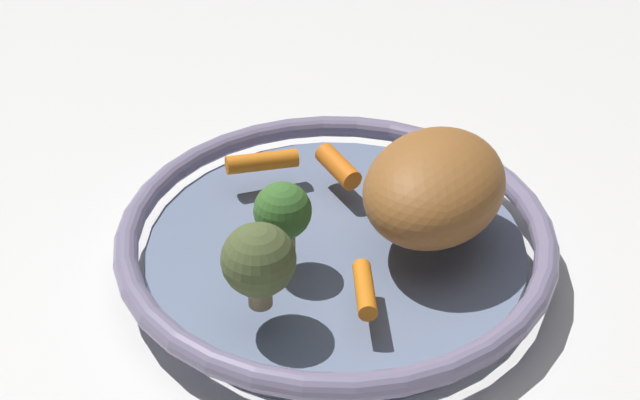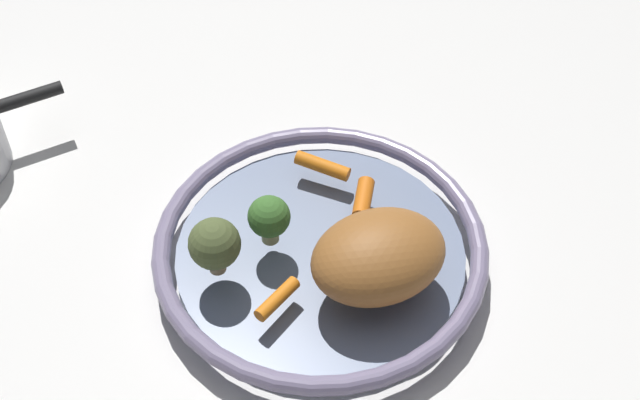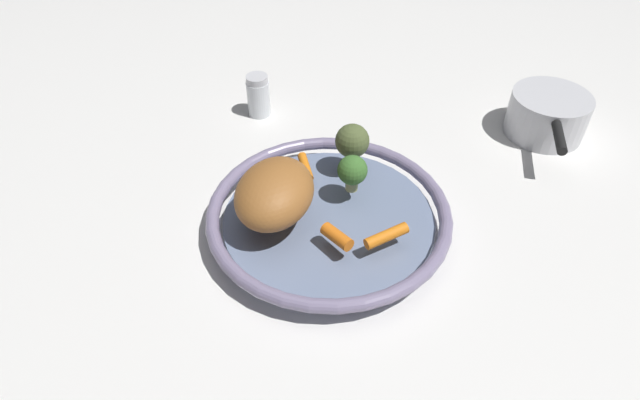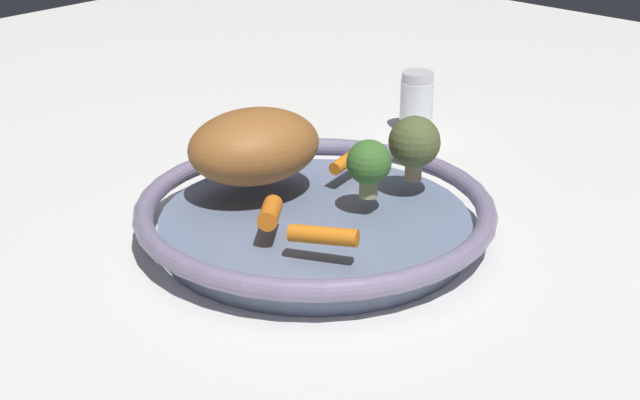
# 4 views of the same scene
# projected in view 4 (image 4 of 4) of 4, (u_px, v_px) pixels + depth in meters

# --- Properties ---
(ground_plane) EXTENTS (2.18, 2.18, 0.00)m
(ground_plane) POSITION_uv_depth(u_px,v_px,m) (315.00, 237.00, 0.95)
(ground_plane) COLOR silver
(serving_bowl) EXTENTS (0.36, 0.36, 0.04)m
(serving_bowl) POSITION_uv_depth(u_px,v_px,m) (315.00, 216.00, 0.95)
(serving_bowl) COLOR slate
(serving_bowl) RESTS_ON ground_plane
(roast_chicken_piece) EXTENTS (0.17, 0.15, 0.07)m
(roast_chicken_piece) POSITION_uv_depth(u_px,v_px,m) (254.00, 146.00, 0.96)
(roast_chicken_piece) COLOR #9C5F2C
(roast_chicken_piece) RESTS_ON serving_bowl
(baby_carrot_left) EXTENTS (0.06, 0.02, 0.02)m
(baby_carrot_left) POSITION_uv_depth(u_px,v_px,m) (348.00, 160.00, 1.01)
(baby_carrot_left) COLOR orange
(baby_carrot_left) RESTS_ON serving_bowl
(baby_carrot_back) EXTENTS (0.04, 0.06, 0.02)m
(baby_carrot_back) POSITION_uv_depth(u_px,v_px,m) (323.00, 235.00, 0.84)
(baby_carrot_back) COLOR orange
(baby_carrot_back) RESTS_ON serving_bowl
(baby_carrot_center) EXTENTS (0.05, 0.04, 0.02)m
(baby_carrot_center) POSITION_uv_depth(u_px,v_px,m) (270.00, 213.00, 0.88)
(baby_carrot_center) COLOR orange
(baby_carrot_center) RESTS_ON serving_bowl
(broccoli_floret_large) EXTENTS (0.05, 0.05, 0.07)m
(broccoli_floret_large) POSITION_uv_depth(u_px,v_px,m) (414.00, 143.00, 0.97)
(broccoli_floret_large) COLOR tan
(broccoli_floret_large) RESTS_ON serving_bowl
(broccoli_floret_mid) EXTENTS (0.04, 0.04, 0.06)m
(broccoli_floret_mid) POSITION_uv_depth(u_px,v_px,m) (369.00, 164.00, 0.93)
(broccoli_floret_mid) COLOR tan
(broccoli_floret_mid) RESTS_ON serving_bowl
(salt_shaker) EXTENTS (0.04, 0.04, 0.08)m
(salt_shaker) POSITION_uv_depth(u_px,v_px,m) (417.00, 103.00, 1.22)
(salt_shaker) COLOR silver
(salt_shaker) RESTS_ON ground_plane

